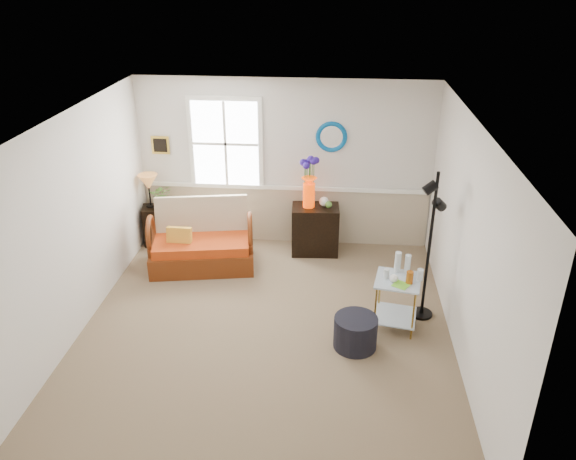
# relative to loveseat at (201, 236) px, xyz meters

# --- Properties ---
(floor) EXTENTS (4.50, 5.00, 0.01)m
(floor) POSITION_rel_loveseat_xyz_m (1.13, -1.53, -0.48)
(floor) COLOR #7F6F53
(floor) RESTS_ON ground
(ceiling) EXTENTS (4.50, 5.00, 0.01)m
(ceiling) POSITION_rel_loveseat_xyz_m (1.13, -1.53, 2.12)
(ceiling) COLOR white
(ceiling) RESTS_ON walls
(walls) EXTENTS (4.51, 5.01, 2.60)m
(walls) POSITION_rel_loveseat_xyz_m (1.13, -1.53, 0.82)
(walls) COLOR silver
(walls) RESTS_ON floor
(wainscot) EXTENTS (4.46, 0.02, 0.90)m
(wainscot) POSITION_rel_loveseat_xyz_m (1.13, 0.95, -0.03)
(wainscot) COLOR tan
(wainscot) RESTS_ON walls
(chair_rail) EXTENTS (4.46, 0.04, 0.06)m
(chair_rail) POSITION_rel_loveseat_xyz_m (1.13, 0.94, 0.44)
(chair_rail) COLOR white
(chair_rail) RESTS_ON walls
(window) EXTENTS (1.14, 0.06, 1.44)m
(window) POSITION_rel_loveseat_xyz_m (0.23, 0.94, 1.12)
(window) COLOR white
(window) RESTS_ON walls
(picture) EXTENTS (0.28, 0.03, 0.28)m
(picture) POSITION_rel_loveseat_xyz_m (-0.79, 0.95, 1.07)
(picture) COLOR gold
(picture) RESTS_ON walls
(mirror) EXTENTS (0.47, 0.07, 0.47)m
(mirror) POSITION_rel_loveseat_xyz_m (1.83, 0.95, 1.27)
(mirror) COLOR #0966A7
(mirror) RESTS_ON walls
(loveseat) EXTENTS (1.61, 1.08, 0.97)m
(loveseat) POSITION_rel_loveseat_xyz_m (0.00, 0.00, 0.00)
(loveseat) COLOR #602106
(loveseat) RESTS_ON floor
(throw_pillow) EXTENTS (0.36, 0.10, 0.36)m
(throw_pillow) POSITION_rel_loveseat_xyz_m (-0.29, -0.14, 0.01)
(throw_pillow) COLOR #B85A16
(throw_pillow) RESTS_ON loveseat
(lamp_stand) EXTENTS (0.41, 0.41, 0.62)m
(lamp_stand) POSITION_rel_loveseat_xyz_m (-0.91, 0.68, -0.17)
(lamp_stand) COLOR black
(lamp_stand) RESTS_ON floor
(table_lamp) EXTENTS (0.41, 0.41, 0.54)m
(table_lamp) POSITION_rel_loveseat_xyz_m (-0.95, 0.67, 0.41)
(table_lamp) COLOR #B36F32
(table_lamp) RESTS_ON lamp_stand
(potted_plant) EXTENTS (0.42, 0.45, 0.29)m
(potted_plant) POSITION_rel_loveseat_xyz_m (-0.78, 0.71, 0.28)
(potted_plant) COLOR #4F8131
(potted_plant) RESTS_ON lamp_stand
(cabinet) EXTENTS (0.73, 0.49, 0.76)m
(cabinet) POSITION_rel_loveseat_xyz_m (1.63, 0.60, -0.10)
(cabinet) COLOR black
(cabinet) RESTS_ON floor
(flower_vase) EXTENTS (0.28, 0.28, 0.78)m
(flower_vase) POSITION_rel_loveseat_xyz_m (1.53, 0.60, 0.66)
(flower_vase) COLOR red
(flower_vase) RESTS_ON cabinet
(side_table) EXTENTS (0.61, 0.61, 0.67)m
(side_table) POSITION_rel_loveseat_xyz_m (2.71, -1.29, -0.15)
(side_table) COLOR #A88531
(side_table) RESTS_ON floor
(tabletop_items) EXTENTS (0.61, 0.61, 0.26)m
(tabletop_items) POSITION_rel_loveseat_xyz_m (2.77, -1.26, 0.32)
(tabletop_items) COLOR silver
(tabletop_items) RESTS_ON side_table
(floor_lamp) EXTENTS (0.34, 0.34, 1.94)m
(floor_lamp) POSITION_rel_loveseat_xyz_m (3.08, -1.01, 0.49)
(floor_lamp) COLOR black
(floor_lamp) RESTS_ON floor
(ottoman) EXTENTS (0.55, 0.55, 0.39)m
(ottoman) POSITION_rel_loveseat_xyz_m (2.22, -1.74, -0.29)
(ottoman) COLOR black
(ottoman) RESTS_ON floor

